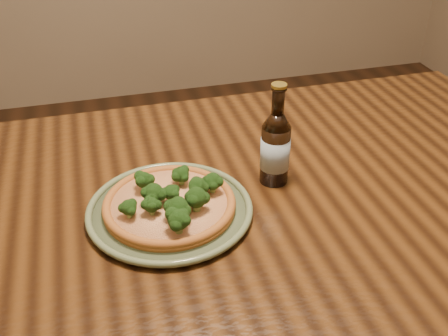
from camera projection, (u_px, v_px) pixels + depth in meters
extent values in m
cube|color=#41240D|center=(233.00, 198.00, 1.11)|extent=(1.60, 0.90, 0.04)
cylinder|color=#41240D|center=(406.00, 189.00, 1.79)|extent=(0.07, 0.07, 0.71)
cylinder|color=#5F6D4B|center=(170.00, 211.00, 1.03)|extent=(0.30, 0.30, 0.01)
torus|color=#5F6D4B|center=(170.00, 209.00, 1.03)|extent=(0.33, 0.33, 0.01)
torus|color=#5F6D4B|center=(170.00, 209.00, 1.03)|extent=(0.26, 0.26, 0.01)
cylinder|color=#A76025|center=(170.00, 207.00, 1.03)|extent=(0.26, 0.26, 0.01)
torus|color=#A76025|center=(169.00, 203.00, 1.02)|extent=(0.26, 0.26, 0.02)
cylinder|color=#F9DB98|center=(169.00, 203.00, 1.02)|extent=(0.23, 0.23, 0.01)
sphere|color=#275119|center=(181.00, 174.00, 1.06)|extent=(0.04, 0.04, 0.03)
sphere|color=#275119|center=(154.00, 193.00, 1.00)|extent=(0.05, 0.05, 0.04)
sphere|color=#275119|center=(213.00, 181.00, 1.03)|extent=(0.05, 0.05, 0.03)
sphere|color=#275119|center=(178.00, 220.00, 0.93)|extent=(0.05, 0.05, 0.04)
sphere|color=#275119|center=(171.00, 192.00, 1.01)|extent=(0.04, 0.04, 0.03)
sphere|color=#275119|center=(178.00, 208.00, 0.96)|extent=(0.06, 0.06, 0.04)
sphere|color=#275119|center=(197.00, 186.00, 1.02)|extent=(0.05, 0.05, 0.04)
sphere|color=#275119|center=(151.00, 205.00, 0.98)|extent=(0.03, 0.03, 0.03)
sphere|color=#275119|center=(144.00, 180.00, 1.04)|extent=(0.05, 0.05, 0.03)
sphere|color=#275119|center=(129.00, 207.00, 0.97)|extent=(0.04, 0.04, 0.03)
sphere|color=#275119|center=(196.00, 197.00, 0.98)|extent=(0.06, 0.06, 0.04)
cylinder|color=black|center=(275.00, 154.00, 1.10)|extent=(0.06, 0.06, 0.13)
cone|color=black|center=(277.00, 120.00, 1.05)|extent=(0.06, 0.06, 0.03)
cylinder|color=black|center=(278.00, 101.00, 1.03)|extent=(0.03, 0.03, 0.06)
torus|color=black|center=(279.00, 89.00, 1.02)|extent=(0.03, 0.03, 0.00)
cylinder|color=#A58C33|center=(279.00, 86.00, 1.01)|extent=(0.03, 0.03, 0.01)
cylinder|color=#9EB2BF|center=(275.00, 153.00, 1.09)|extent=(0.06, 0.06, 0.07)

